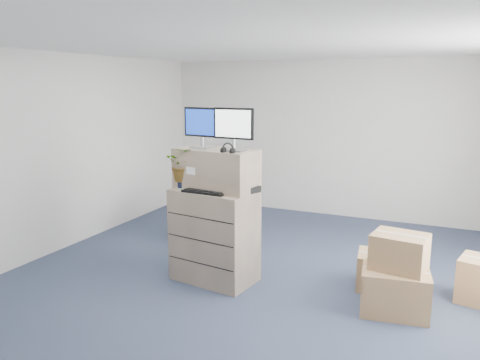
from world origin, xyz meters
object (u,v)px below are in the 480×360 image
(filing_cabinet_lower, at_px, (214,235))
(monitor_left, at_px, (202,125))
(monitor_right, at_px, (233,127))
(keyboard, at_px, (206,191))
(water_bottle, at_px, (226,178))
(office_chair, at_px, (211,212))
(potted_plant, at_px, (183,169))

(filing_cabinet_lower, height_order, monitor_left, monitor_left)
(monitor_right, distance_m, keyboard, 0.81)
(monitor_right, height_order, keyboard, monitor_right)
(water_bottle, bearing_deg, keyboard, -123.79)
(filing_cabinet_lower, height_order, office_chair, filing_cabinet_lower)
(potted_plant, bearing_deg, monitor_right, 4.11)
(keyboard, bearing_deg, filing_cabinet_lower, 85.20)
(monitor_left, relative_size, monitor_right, 0.98)
(office_chair, bearing_deg, potted_plant, 80.61)
(filing_cabinet_lower, xyz_separation_m, monitor_right, (0.26, -0.01, 1.32))
(monitor_left, height_order, office_chair, monitor_left)
(monitor_right, xyz_separation_m, keyboard, (-0.29, -0.15, -0.74))
(water_bottle, height_order, potted_plant, potted_plant)
(monitor_right, xyz_separation_m, water_bottle, (-0.13, 0.08, -0.61))
(monitor_right, bearing_deg, potted_plant, -173.28)
(water_bottle, xyz_separation_m, potted_plant, (-0.51, -0.12, 0.09))
(potted_plant, xyz_separation_m, office_chair, (-0.42, 1.47, -0.95))
(office_chair, bearing_deg, monitor_left, 89.06)
(filing_cabinet_lower, xyz_separation_m, office_chair, (-0.80, 1.41, -0.16))
(filing_cabinet_lower, height_order, monitor_right, monitor_right)
(keyboard, height_order, office_chair, keyboard)
(monitor_left, relative_size, office_chair, 0.60)
(keyboard, bearing_deg, monitor_right, 31.40)
(monitor_right, bearing_deg, monitor_left, 172.23)
(keyboard, bearing_deg, monitor_left, 128.71)
(monitor_left, bearing_deg, keyboard, -47.66)
(monitor_left, bearing_deg, monitor_right, -3.27)
(keyboard, height_order, potted_plant, potted_plant)
(office_chair, bearing_deg, monitor_right, 101.30)
(filing_cabinet_lower, bearing_deg, keyboard, -90.23)
(potted_plant, bearing_deg, water_bottle, 13.66)
(monitor_right, relative_size, office_chair, 0.61)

